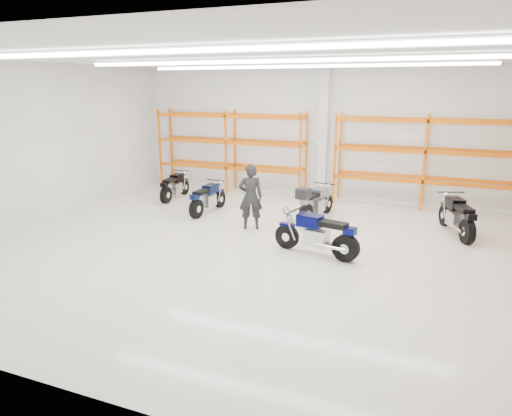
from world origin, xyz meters
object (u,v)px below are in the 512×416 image
at_px(motorcycle_back_b, 207,199).
at_px(standing_man, 251,197).
at_px(motorcycle_back_a, 174,187).
at_px(motorcycle_back_c, 314,203).
at_px(motorcycle_back_d, 457,217).
at_px(motorcycle_main, 319,235).
at_px(structural_column, 323,134).

relative_size(motorcycle_back_b, standing_man, 1.08).
xyz_separation_m(motorcycle_back_a, motorcycle_back_c, (5.19, -0.66, 0.08)).
bearing_deg(standing_man, motorcycle_back_d, 173.87).
distance_m(motorcycle_main, structural_column, 6.22).
height_order(motorcycle_back_b, motorcycle_back_d, motorcycle_back_d).
distance_m(motorcycle_back_a, motorcycle_back_b, 2.25).
bearing_deg(motorcycle_back_a, motorcycle_back_c, -7.27).
height_order(motorcycle_back_b, structural_column, structural_column).
xyz_separation_m(motorcycle_back_c, motorcycle_back_d, (3.88, -0.03, -0.03)).
distance_m(motorcycle_back_d, standing_man, 5.51).
xyz_separation_m(motorcycle_main, motorcycle_back_c, (-0.87, 2.85, 0.03)).
distance_m(motorcycle_back_c, motorcycle_back_d, 3.88).
distance_m(motorcycle_back_c, standing_man, 2.10).
xyz_separation_m(motorcycle_main, motorcycle_back_a, (-6.06, 3.51, -0.05)).
distance_m(motorcycle_back_b, standing_man, 2.15).
height_order(motorcycle_back_a, standing_man, standing_man).
height_order(motorcycle_back_c, motorcycle_back_d, motorcycle_back_c).
relative_size(motorcycle_back_b, motorcycle_back_c, 0.93).
height_order(motorcycle_back_d, structural_column, structural_column).
bearing_deg(motorcycle_back_c, structural_column, 99.79).
xyz_separation_m(motorcycle_back_b, motorcycle_back_c, (3.28, 0.53, 0.07)).
distance_m(motorcycle_back_a, motorcycle_back_c, 5.23).
distance_m(motorcycle_main, standing_man, 2.68).
relative_size(motorcycle_back_a, motorcycle_back_c, 0.92).
bearing_deg(standing_man, motorcycle_back_b, -48.99).
xyz_separation_m(motorcycle_main, motorcycle_back_b, (-4.14, 2.31, -0.04)).
xyz_separation_m(motorcycle_back_a, structural_column, (4.68, 2.30, 1.81)).
height_order(motorcycle_main, motorcycle_back_a, motorcycle_main).
height_order(motorcycle_main, motorcycle_back_c, motorcycle_back_c).
height_order(motorcycle_back_a, motorcycle_back_d, motorcycle_back_d).
relative_size(motorcycle_back_a, standing_man, 1.07).
relative_size(motorcycle_back_a, structural_column, 0.43).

